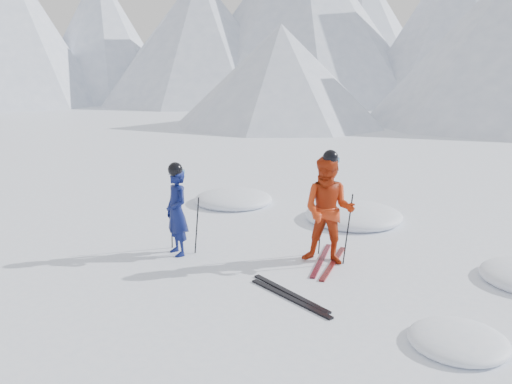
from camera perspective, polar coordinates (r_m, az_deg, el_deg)
The scene contains 12 objects.
ground at distance 8.74m, azimuth 8.83°, elevation -9.59°, with size 160.00×160.00×0.00m, color white.
skier_blue at distance 9.80m, azimuth -8.35°, elevation -2.10°, with size 0.58×0.38×1.59m, color #0C144B.
skier_red at distance 9.33m, azimuth 7.66°, elevation -1.95°, with size 0.91×0.71×1.88m, color #B32F0E.
pole_blue_left at distance 10.18m, azimuth -8.86°, elevation -3.08°, with size 0.02×0.02×1.06m, color black.
pole_blue_right at distance 9.87m, azimuth -6.24°, elevation -3.52°, with size 0.02×0.02×1.06m, color black.
pole_red_left at distance 9.77m, azimuth 6.83°, elevation -3.13°, with size 0.02×0.02×1.25m, color black.
pole_red_right at distance 9.40m, azimuth 9.64°, elevation -3.89°, with size 0.02×0.02×1.25m, color black.
ski_worn_left at distance 9.67m, azimuth 6.87°, elevation -7.13°, with size 0.09×1.70×0.03m, color black.
ski_worn_right at distance 9.56m, azimuth 8.11°, elevation -7.42°, with size 0.09×1.70×0.03m, color black.
ski_loose_a at distance 8.32m, azimuth 3.60°, elevation -10.57°, with size 0.09×1.70×0.03m, color black.
ski_loose_b at distance 8.16m, azimuth 3.58°, elevation -11.08°, with size 0.09×1.70×0.03m, color black.
snow_lumps at distance 11.61m, azimuth 8.65°, elevation -3.74°, with size 8.77×5.80×0.47m.
Camera 1 is at (3.85, -7.08, 3.39)m, focal length 38.00 mm.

